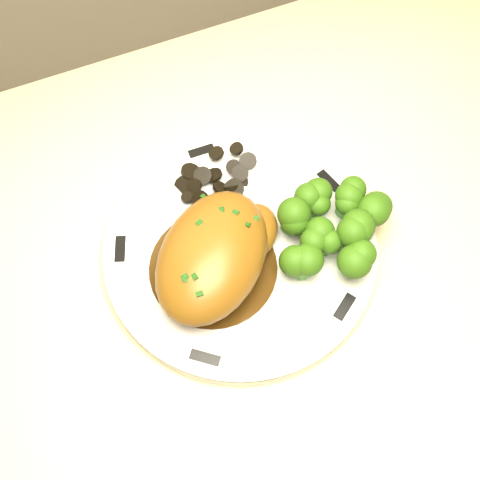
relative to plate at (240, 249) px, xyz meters
name	(u,v)px	position (x,y,z in m)	size (l,w,h in m)	color
plate	(240,249)	(0.00, 0.00, 0.00)	(0.25, 0.25, 0.02)	silver
rim_accent_0	(201,151)	(0.00, 0.11, 0.01)	(0.03, 0.01, 0.00)	black
rim_accent_1	(120,249)	(-0.10, 0.04, 0.01)	(0.03, 0.01, 0.00)	black
rim_accent_2	(205,358)	(-0.07, -0.09, 0.01)	(0.03, 0.01, 0.00)	black
rim_accent_3	(345,307)	(0.06, -0.09, 0.01)	(0.03, 0.01, 0.00)	black
rim_accent_4	(329,181)	(0.11, 0.03, 0.01)	(0.03, 0.01, 0.00)	black
gravy_pool	(213,268)	(-0.03, -0.01, 0.01)	(0.12, 0.12, 0.00)	#352009
chicken_breast	(217,253)	(-0.03, -0.01, 0.03)	(0.16, 0.16, 0.05)	brown
mushroom_pile	(223,181)	(0.01, 0.07, 0.01)	(0.08, 0.06, 0.02)	black
broccoli_florets	(332,227)	(0.08, -0.03, 0.03)	(0.10, 0.09, 0.04)	#51963F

